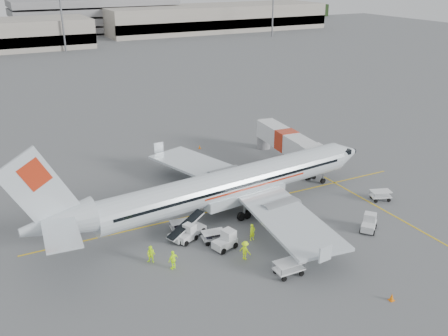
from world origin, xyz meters
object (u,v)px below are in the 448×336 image
Objects in this scene: jet_bridge at (286,147)px; tug_fore at (369,223)px; tug_mid at (225,240)px; aircraft at (232,164)px; belt_loader at (187,224)px; tug_aft at (186,234)px.

jet_bridge is 19.43m from tug_fore.
tug_mid is at bearing 126.77° from tug_fore.
aircraft is 8.93m from tug_mid.
jet_bridge is at bearing 41.83° from tug_fore.
aircraft is at bearing -140.76° from jet_bridge.
tug_fore is (16.34, -7.13, -0.51)m from belt_loader.
jet_bridge is 8.17× the size of tug_aft.
tug_aft is (-6.77, -3.60, -4.61)m from aircraft.
aircraft reaches higher than tug_fore.
tug_mid is 3.86m from tug_aft.
jet_bridge is 23.56m from tug_aft.
tug_aft is (-2.59, 2.86, -0.07)m from tug_mid.
tug_mid is (-17.19, -15.59, -1.34)m from jet_bridge.
tug_mid reaches higher than tug_fore.
jet_bridge is at bearing 29.21° from aircraft.
aircraft is 16.22m from jet_bridge.
tug_mid is at bearing -133.59° from jet_bridge.
tug_fore is at bearing -94.82° from jet_bridge.
belt_loader is 2.30× the size of tug_fore.
tug_fore is 1.05× the size of tug_aft.
jet_bridge is at bearing 26.14° from tug_mid.
jet_bridge reaches higher than belt_loader.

